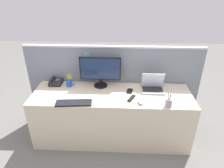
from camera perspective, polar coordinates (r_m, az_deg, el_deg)
name	(u,v)px	position (r m, az deg, el deg)	size (l,w,h in m)	color
ground_plane	(112,135)	(3.16, -0.05, -14.29)	(10.00, 10.00, 0.00)	slate
desk	(112,116)	(2.93, -0.05, -8.94)	(2.15, 0.68, 0.74)	beige
cubicle_divider	(113,86)	(3.10, 0.29, -0.62)	(2.58, 0.07, 1.28)	gray
desktop_monitor	(100,70)	(2.82, -3.34, 3.95)	(0.58, 0.19, 0.44)	black
laptop	(153,86)	(2.84, 11.43, -0.55)	(0.31, 0.23, 0.24)	#9EA0A8
desk_phone	(56,82)	(3.07, -15.65, 0.59)	(0.17, 0.20, 0.09)	#232328
keyboard_main	(74,103)	(2.55, -10.78, -5.28)	(0.45, 0.14, 0.02)	black
computer_mouse_right_hand	(140,103)	(2.53, 8.00, -5.25)	(0.06, 0.10, 0.03)	#9EA0A8
pen_cup	(169,103)	(2.53, 15.75, -5.09)	(0.08, 0.08, 0.19)	#99999E
cell_phone_black_slab	(130,91)	(2.79, 5.01, -1.99)	(0.07, 0.14, 0.01)	black
tv_remote	(132,98)	(2.61, 5.54, -4.04)	(0.04, 0.17, 0.02)	black
coffee_mug	(69,83)	(2.95, -11.98, 0.26)	(0.12, 0.08, 0.10)	blue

